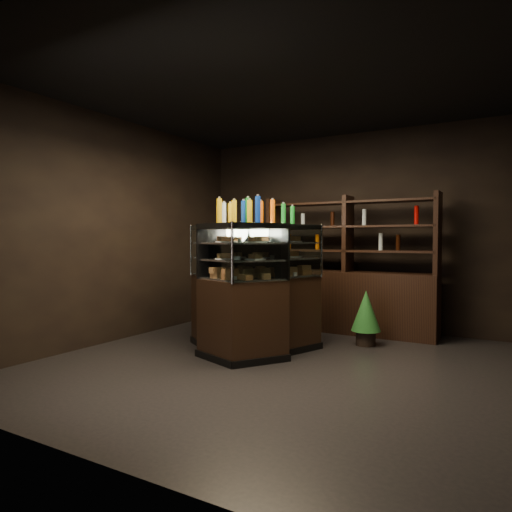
{
  "coord_description": "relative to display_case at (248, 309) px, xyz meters",
  "views": [
    {
      "loc": [
        2.21,
        -4.38,
        1.37
      ],
      "look_at": [
        -0.38,
        0.12,
        1.18
      ],
      "focal_mm": 32.0,
      "sensor_mm": 36.0,
      "label": 1
    }
  ],
  "objects": [
    {
      "name": "display_case",
      "position": [
        0.0,
        0.0,
        0.0
      ],
      "size": [
        1.67,
        1.59,
        1.56
      ],
      "rotation": [
        0.0,
        0.0,
        0.31
      ],
      "color": "black",
      "rests_on": "ground"
    },
    {
      "name": "potted_conifer",
      "position": [
        1.14,
        1.05,
        -0.06
      ],
      "size": [
        0.38,
        0.38,
        0.8
      ],
      "rotation": [
        0.0,
        0.0,
        0.29
      ],
      "color": "black",
      "rests_on": "ground"
    },
    {
      "name": "bottles_top",
      "position": [
        -0.0,
        0.0,
        1.17
      ],
      "size": [
        1.04,
        1.15,
        0.3
      ],
      "color": "black",
      "rests_on": "display_case"
    },
    {
      "name": "back_shelving",
      "position": [
        0.67,
        1.71,
        0.09
      ],
      "size": [
        2.52,
        0.43,
        2.0
      ],
      "rotation": [
        0.0,
        0.0,
        -0.0
      ],
      "color": "black",
      "rests_on": "ground"
    },
    {
      "name": "ground",
      "position": [
        0.62,
        -0.34,
        -0.52
      ],
      "size": [
        5.0,
        5.0,
        0.0
      ],
      "primitive_type": "plane",
      "color": "black",
      "rests_on": "ground"
    },
    {
      "name": "food_display",
      "position": [
        0.0,
        -0.01,
        0.63
      ],
      "size": [
        1.2,
        1.29,
        0.47
      ],
      "color": "#DC8E4F",
      "rests_on": "display_case"
    },
    {
      "name": "room_shell",
      "position": [
        0.62,
        -0.34,
        1.42
      ],
      "size": [
        5.02,
        5.02,
        3.01
      ],
      "color": "black",
      "rests_on": "ground"
    }
  ]
}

